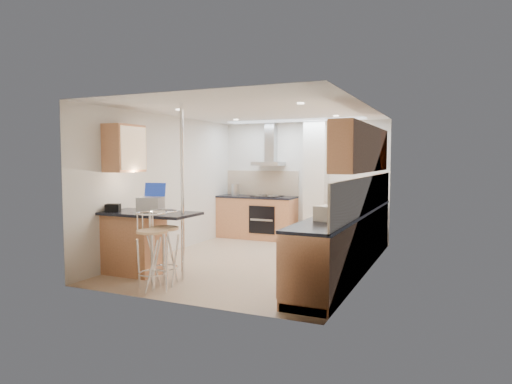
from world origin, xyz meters
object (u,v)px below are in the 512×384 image
at_px(laptop, 151,205).
at_px(bar_stool_end, 164,247).
at_px(microwave, 350,203).
at_px(bread_bin, 330,213).
at_px(bar_stool_near, 153,251).

relative_size(laptop, bar_stool_end, 0.33).
distance_m(microwave, bread_bin, 0.90).
distance_m(laptop, bar_stool_near, 0.88).
height_order(laptop, bar_stool_near, laptop).
bearing_deg(bread_bin, microwave, 102.43).
bearing_deg(laptop, microwave, 14.85).
bearing_deg(bread_bin, laptop, -154.13).
bearing_deg(bar_stool_near, laptop, 141.71).
xyz_separation_m(laptop, bread_bin, (2.53, 0.42, -0.04)).
xyz_separation_m(microwave, bar_stool_end, (-2.20, -1.56, -0.55)).
height_order(bar_stool_near, bar_stool_end, bar_stool_near).
distance_m(laptop, bread_bin, 2.57).
height_order(microwave, bar_stool_near, microwave).
xyz_separation_m(bar_stool_near, bar_stool_end, (-0.03, 0.30, -0.00)).
distance_m(bar_stool_near, bread_bin, 2.36).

